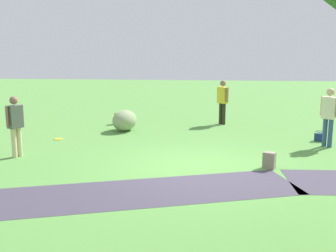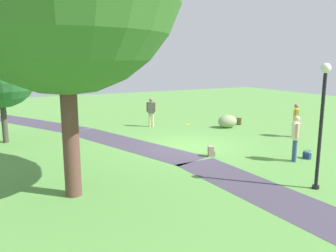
{
  "view_description": "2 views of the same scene",
  "coord_description": "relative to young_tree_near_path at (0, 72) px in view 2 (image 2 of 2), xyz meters",
  "views": [
    {
      "loc": [
        -0.14,
        9.88,
        2.96
      ],
      "look_at": [
        0.57,
        1.62,
        1.32
      ],
      "focal_mm": 45.19,
      "sensor_mm": 36.0,
      "label": 1
    },
    {
      "loc": [
        -12.3,
        7.47,
        3.69
      ],
      "look_at": [
        0.45,
        0.71,
        0.89
      ],
      "focal_mm": 36.82,
      "sensor_mm": 36.0,
      "label": 2
    }
  ],
  "objects": [
    {
      "name": "man_near_boulder",
      "position": [
        -5.31,
        -12.4,
        -2.2
      ],
      "size": [
        0.42,
        0.43,
        1.61
      ],
      "color": "#2C271B",
      "rests_on": "ground"
    },
    {
      "name": "spare_backpack_on_lawn",
      "position": [
        -6.21,
        -6.88,
        -2.94
      ],
      "size": [
        0.34,
        0.33,
        0.4
      ],
      "color": "gray",
      "rests_on": "ground"
    },
    {
      "name": "ground_plane",
      "position": [
        -4.49,
        -6.85,
        -3.13
      ],
      "size": [
        48.0,
        48.0,
        0.0
      ],
      "primitive_type": "plane",
      "color": "#599343"
    },
    {
      "name": "footpath_segment_mid",
      "position": [
        -2.68,
        -4.73,
        -3.13
      ],
      "size": [
        8.14,
        4.03,
        0.01
      ],
      "color": "#433C4E",
      "rests_on": "ground"
    },
    {
      "name": "woman_with_handbag",
      "position": [
        -8.19,
        -9.19,
        -2.15
      ],
      "size": [
        0.43,
        0.41,
        1.7
      ],
      "color": "#334E79",
      "rests_on": "ground"
    },
    {
      "name": "handbag_on_grass",
      "position": [
        -8.17,
        -9.89,
        -2.99
      ],
      "size": [
        0.33,
        0.3,
        0.31
      ],
      "color": "navy",
      "rests_on": "ground"
    },
    {
      "name": "passerby_on_path",
      "position": [
        0.25,
        -7.36,
        -2.21
      ],
      "size": [
        0.39,
        0.46,
        1.61
      ],
      "color": "beige",
      "rests_on": "ground"
    },
    {
      "name": "frisbee_on_grass",
      "position": [
        -0.13,
        -9.45,
        -3.12
      ],
      "size": [
        0.26,
        0.26,
        0.02
      ],
      "color": "yellow",
      "rests_on": "ground"
    },
    {
      "name": "lawn_boulder",
      "position": [
        -1.94,
        -10.94,
        -2.78
      ],
      "size": [
        0.98,
        1.2,
        0.71
      ],
      "color": "gray",
      "rests_on": "ground"
    },
    {
      "name": "young_tree_near_path",
      "position": [
        0.0,
        0.0,
        0.0
      ],
      "size": [
        3.12,
        3.12,
        4.7
      ],
      "color": "#454235",
      "rests_on": "ground"
    },
    {
      "name": "lamp_post",
      "position": [
        -10.44,
        -7.61,
        -0.92
      ],
      "size": [
        0.28,
        0.28,
        3.6
      ],
      "color": "black",
      "rests_on": "ground"
    },
    {
      "name": "backpack_by_boulder",
      "position": [
        -1.51,
        -12.13,
        -2.94
      ],
      "size": [
        0.34,
        0.35,
        0.4
      ],
      "color": "olive",
      "rests_on": "ground"
    },
    {
      "name": "footpath_segment_far",
      "position": [
        4.67,
        -1.66,
        -3.13
      ],
      "size": [
        7.87,
        5.24,
        0.01
      ],
      "color": "#433C4E",
      "rests_on": "ground"
    },
    {
      "name": "footpath_segment_near",
      "position": [
        -10.49,
        -6.1,
        -3.13
      ],
      "size": [
        8.06,
        2.02,
        0.01
      ],
      "color": "#433C4E",
      "rests_on": "ground"
    }
  ]
}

